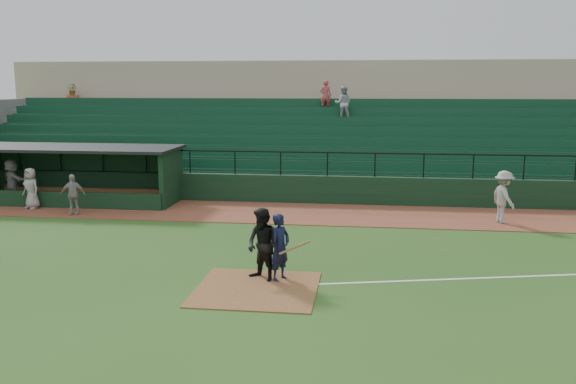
# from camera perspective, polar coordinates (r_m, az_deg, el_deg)

# --- Properties ---
(ground) EXTENTS (90.00, 90.00, 0.00)m
(ground) POSITION_cam_1_polar(r_m,az_deg,el_deg) (16.09, -2.35, -8.04)
(ground) COLOR #294F19
(ground) RESTS_ON ground
(warning_track) EXTENTS (40.00, 4.00, 0.03)m
(warning_track) POSITION_cam_1_polar(r_m,az_deg,el_deg) (23.74, 0.95, -2.03)
(warning_track) COLOR brown
(warning_track) RESTS_ON ground
(home_plate_dirt) EXTENTS (3.00, 3.00, 0.03)m
(home_plate_dirt) POSITION_cam_1_polar(r_m,az_deg,el_deg) (15.15, -3.00, -9.15)
(home_plate_dirt) COLOR brown
(home_plate_dirt) RESTS_ON ground
(foul_line) EXTENTS (17.49, 4.44, 0.01)m
(foul_line) POSITION_cam_1_polar(r_m,az_deg,el_deg) (17.83, 24.84, -7.15)
(foul_line) COLOR white
(foul_line) RESTS_ON ground
(stadium_structure) EXTENTS (38.00, 13.08, 6.40)m
(stadium_structure) POSITION_cam_1_polar(r_m,az_deg,el_deg) (31.74, 2.71, 5.22)
(stadium_structure) COLOR black
(stadium_structure) RESTS_ON ground
(dugout) EXTENTS (8.90, 3.20, 2.42)m
(dugout) POSITION_cam_1_polar(r_m,az_deg,el_deg) (27.81, -19.05, 1.96)
(dugout) COLOR black
(dugout) RESTS_ON ground
(batter_at_plate) EXTENTS (1.14, 0.77, 1.77)m
(batter_at_plate) POSITION_cam_1_polar(r_m,az_deg,el_deg) (15.55, -0.74, -5.27)
(batter_at_plate) COLOR black
(batter_at_plate) RESTS_ON ground
(umpire) EXTENTS (1.17, 1.12, 1.90)m
(umpire) POSITION_cam_1_polar(r_m,az_deg,el_deg) (15.54, -2.40, -5.04)
(umpire) COLOR black
(umpire) RESTS_ON ground
(runner) EXTENTS (1.07, 1.40, 1.92)m
(runner) POSITION_cam_1_polar(r_m,az_deg,el_deg) (23.23, 19.76, -0.45)
(runner) COLOR #9C9691
(runner) RESTS_ON warning_track
(dugout_player_a) EXTENTS (1.00, 0.60, 1.59)m
(dugout_player_a) POSITION_cam_1_polar(r_m,az_deg,el_deg) (24.75, -19.74, -0.22)
(dugout_player_a) COLOR #9D9893
(dugout_player_a) RESTS_ON warning_track
(dugout_player_b) EXTENTS (0.96, 0.80, 1.67)m
(dugout_player_b) POSITION_cam_1_polar(r_m,az_deg,el_deg) (26.59, -23.18, 0.33)
(dugout_player_b) COLOR #9B9591
(dugout_player_b) RESTS_ON warning_track
(dugout_player_c) EXTENTS (1.72, 1.40, 1.84)m
(dugout_player_c) POSITION_cam_1_polar(r_m,az_deg,el_deg) (28.59, -24.69, 1.02)
(dugout_player_c) COLOR #A09C96
(dugout_player_c) RESTS_ON warning_track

